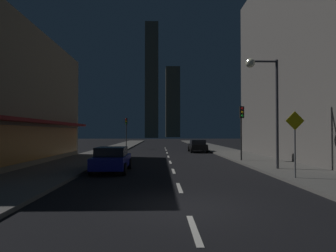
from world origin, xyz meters
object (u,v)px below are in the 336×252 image
(car_parked_far, at_px, (198,146))
(street_lamp_right, at_px, (263,86))
(car_parked_near, at_px, (112,159))
(fire_hydrant_far_left, at_px, (113,149))
(traffic_light_near_right, at_px, (242,121))
(pedestrian_crossing_sign, at_px, (295,138))
(traffic_light_far_left, at_px, (126,126))

(car_parked_far, relative_size, street_lamp_right, 0.64)
(car_parked_near, bearing_deg, fire_hydrant_far_left, 98.67)
(street_lamp_right, bearing_deg, traffic_light_near_right, 88.66)
(fire_hydrant_far_left, bearing_deg, pedestrian_crossing_sign, -58.12)
(car_parked_far, relative_size, traffic_light_near_right, 1.01)
(car_parked_near, distance_m, fire_hydrant_far_left, 15.26)
(fire_hydrant_far_left, height_order, traffic_light_near_right, traffic_light_near_right)
(car_parked_near, bearing_deg, traffic_light_near_right, 30.03)
(street_lamp_right, bearing_deg, car_parked_far, 96.05)
(car_parked_near, relative_size, pedestrian_crossing_sign, 1.34)
(car_parked_near, height_order, car_parked_far, same)
(fire_hydrant_far_left, bearing_deg, traffic_light_near_right, -40.75)
(fire_hydrant_far_left, distance_m, traffic_light_far_left, 9.17)
(traffic_light_near_right, distance_m, traffic_light_far_left, 21.58)
(car_parked_far, distance_m, traffic_light_near_right, 12.06)
(traffic_light_far_left, xyz_separation_m, pedestrian_crossing_sign, (11.10, -27.24, -1.18))
(traffic_light_near_right, height_order, traffic_light_far_left, same)
(fire_hydrant_far_left, relative_size, pedestrian_crossing_sign, 0.21)
(car_parked_far, relative_size, fire_hydrant_far_left, 6.48)
(traffic_light_near_right, relative_size, traffic_light_far_left, 1.00)
(traffic_light_far_left, relative_size, street_lamp_right, 0.64)
(car_parked_near, bearing_deg, street_lamp_right, 0.88)
(car_parked_near, xyz_separation_m, fire_hydrant_far_left, (-2.30, 15.08, -0.29))
(fire_hydrant_far_left, relative_size, traffic_light_near_right, 0.16)
(car_parked_far, bearing_deg, pedestrian_crossing_sign, -84.38)
(traffic_light_near_right, bearing_deg, fire_hydrant_far_left, 139.25)
(traffic_light_far_left, bearing_deg, traffic_light_near_right, -59.36)
(traffic_light_near_right, height_order, pedestrian_crossing_sign, traffic_light_near_right)
(car_parked_far, bearing_deg, street_lamp_right, -83.95)
(pedestrian_crossing_sign, bearing_deg, car_parked_near, 159.68)
(car_parked_near, xyz_separation_m, street_lamp_right, (8.98, 0.14, 4.33))
(fire_hydrant_far_left, height_order, street_lamp_right, street_lamp_right)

